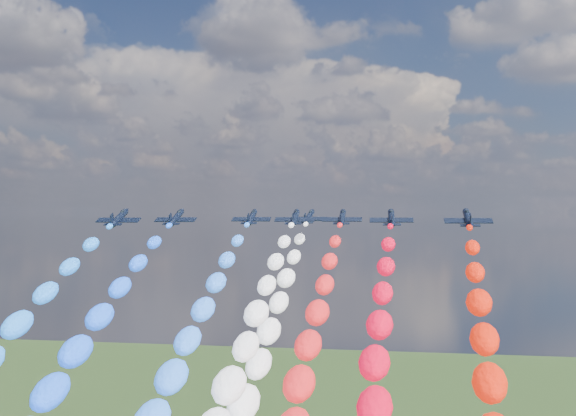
# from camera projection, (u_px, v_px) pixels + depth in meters

# --- Properties ---
(jet_0) EXTENTS (9.30, 12.24, 6.10)m
(jet_0) POSITION_uv_depth(u_px,v_px,m) (119.00, 218.00, 152.12)
(jet_0) COLOR black
(jet_1) EXTENTS (8.98, 12.02, 6.10)m
(jet_1) POSITION_uv_depth(u_px,v_px,m) (176.00, 218.00, 160.88)
(jet_1) COLOR black
(jet_2) EXTENTS (9.20, 12.17, 6.10)m
(jet_2) POSITION_uv_depth(u_px,v_px,m) (252.00, 217.00, 170.37)
(jet_2) COLOR black
(jet_3) EXTENTS (9.25, 12.21, 6.10)m
(jet_3) POSITION_uv_depth(u_px,v_px,m) (295.00, 218.00, 164.95)
(jet_3) COLOR black
(jet_4) EXTENTS (9.28, 12.23, 6.10)m
(jet_4) POSITION_uv_depth(u_px,v_px,m) (309.00, 217.00, 180.25)
(jet_4) COLOR black
(trail_4) EXTENTS (6.32, 116.20, 61.14)m
(trail_4) POSITION_uv_depth(u_px,v_px,m) (253.00, 402.00, 121.44)
(trail_4) COLOR white
(jet_5) EXTENTS (9.17, 12.15, 6.10)m
(jet_5) POSITION_uv_depth(u_px,v_px,m) (342.00, 217.00, 165.99)
(jet_5) COLOR black
(jet_6) EXTENTS (9.36, 12.29, 6.10)m
(jet_6) POSITION_uv_depth(u_px,v_px,m) (391.00, 218.00, 152.01)
(jet_6) COLOR black
(jet_7) EXTENTS (9.15, 12.14, 6.10)m
(jet_7) POSITION_uv_depth(u_px,v_px,m) (468.00, 218.00, 139.17)
(jet_7) COLOR black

